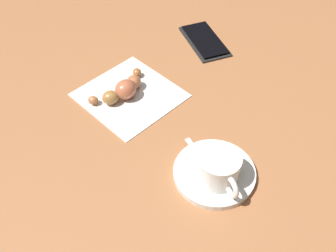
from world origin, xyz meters
TOP-DOWN VIEW (x-y plane):
  - ground_plane at (0.00, 0.00)m, footprint 1.80×1.80m
  - saucer at (0.12, -0.02)m, footprint 0.14×0.14m
  - espresso_cup at (0.14, -0.03)m, footprint 0.09×0.07m
  - teaspoon at (0.12, -0.03)m, footprint 0.12×0.04m
  - sugar_packet at (0.11, 0.01)m, footprint 0.06×0.04m
  - napkin at (-0.12, -0.02)m, footprint 0.20×0.19m
  - croissant at (-0.13, -0.03)m, footprint 0.07×0.14m
  - cell_phone at (-0.17, 0.22)m, footprint 0.16×0.11m

SIDE VIEW (x-z plane):
  - ground_plane at x=0.00m, z-range 0.00..0.00m
  - napkin at x=-0.12m, z-range 0.00..0.00m
  - cell_phone at x=-0.17m, z-range 0.00..0.01m
  - saucer at x=0.12m, z-range 0.00..0.01m
  - teaspoon at x=0.12m, z-range 0.01..0.02m
  - sugar_packet at x=0.11m, z-range 0.01..0.02m
  - croissant at x=-0.13m, z-range 0.00..0.04m
  - espresso_cup at x=0.14m, z-range 0.01..0.06m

